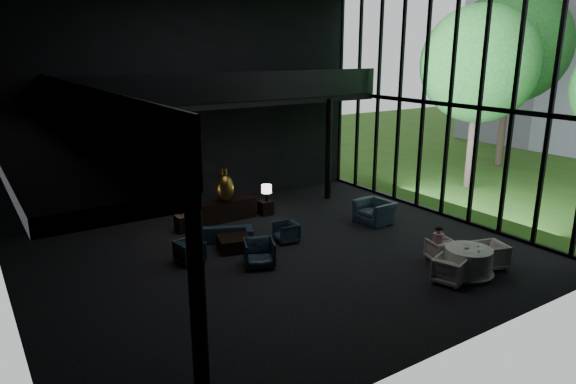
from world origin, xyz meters
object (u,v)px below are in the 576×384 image
child (438,237)px  lounge_armchair_west (190,251)px  side_table_left (184,223)px  dining_table (468,263)px  side_table_right (265,208)px  dining_chair_west (450,269)px  lounge_armchair_east (286,232)px  dining_chair_east (490,254)px  lounge_armchair_south (259,251)px  sofa (223,230)px  bronze_urn (225,188)px  table_lamp_left (180,201)px  dining_chair_north (441,250)px  console (224,211)px  table_lamp_right (267,190)px  coffee_table (234,243)px  window_armchair (375,207)px

child → lounge_armchair_west: bearing=-33.1°
side_table_left → dining_table: dining_table is taller
side_table_right → child: (1.84, -6.42, 0.50)m
side_table_left → dining_chair_west: 8.56m
side_table_right → dining_chair_west: bearing=-82.0°
lounge_armchair_east → dining_chair_east: dining_chair_east is taller
lounge_armchair_south → dining_chair_west: size_ratio=1.21×
sofa → dining_chair_west: 6.95m
bronze_urn → lounge_armchair_west: 3.69m
side_table_right → lounge_armchair_south: 4.65m
table_lamp_left → lounge_armchair_south: size_ratio=0.68×
dining_chair_east → dining_chair_west: (-1.68, -0.03, -0.03)m
side_table_left → dining_chair_north: bearing=-50.6°
console → lounge_armchair_west: (-2.43, -2.77, -0.03)m
side_table_right → table_lamp_right: table_lamp_right is taller
coffee_table → console: bearing=69.9°
table_lamp_left → lounge_armchair_west: 2.91m
console → coffee_table: console is taller
sofa → dining_chair_east: 7.92m
side_table_left → console: bearing=9.6°
sofa → child: (4.32, -4.89, 0.43)m
sofa → lounge_armchair_south: lounge_armchair_south is taller
side_table_right → dining_chair_west: dining_chair_west is taller
side_table_left → dining_chair_west: size_ratio=0.73×
window_armchair → coffee_table: size_ratio=1.48×
console → dining_chair_north: console is taller
side_table_left → window_armchair: window_armchair is taller
lounge_armchair_east → dining_chair_west: 5.15m
coffee_table → lounge_armchair_east: bearing=-10.4°
window_armchair → lounge_armchair_south: bearing=-83.2°
bronze_urn → sofa: (-0.88, -1.56, -0.91)m
sofa → side_table_left: bearing=-39.0°
side_table_left → lounge_armchair_west: (-0.83, -2.50, 0.06)m
console → sofa: console is taller
console → window_armchair: bearing=-35.5°
table_lamp_left → child: table_lamp_left is taller
dining_chair_west → coffee_table: bearing=16.4°
table_lamp_left → lounge_armchair_east: table_lamp_left is taller
window_armchair → dining_chair_east: size_ratio=1.63×
lounge_armchair_south → coffee_table: lounge_armchair_south is taller
lounge_armchair_west → coffee_table: bearing=-91.6°
side_table_right → coffee_table: size_ratio=0.57×
dining_chair_east → child: 1.44m
dining_table → dining_chair_west: dining_chair_west is taller
table_lamp_right → dining_table: table_lamp_right is taller
console → dining_chair_west: dining_chair_west is taller
bronze_urn → lounge_armchair_west: (-2.43, -2.63, -0.90)m
dining_chair_west → child: 1.40m
lounge_armchair_west → dining_chair_west: (5.09, -4.92, 0.04)m
side_table_right → table_lamp_right: bearing=-90.0°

